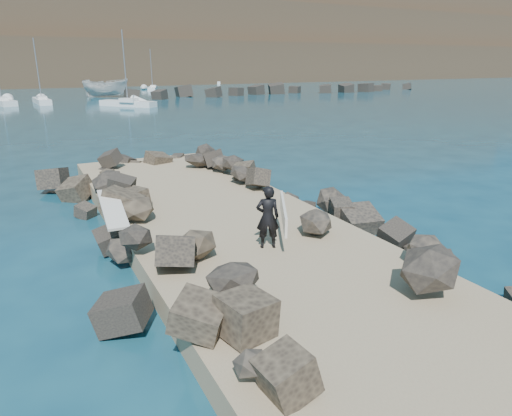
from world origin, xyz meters
name	(u,v)px	position (x,y,z in m)	size (l,w,h in m)	color
ground	(240,249)	(0.00, 0.00, 0.00)	(800.00, 800.00, 0.00)	#0F384C
jetty	(275,266)	(0.00, -2.00, 0.30)	(6.00, 26.00, 0.60)	#8C7759
riprap_left	(150,275)	(-2.90, -1.50, 0.50)	(2.60, 22.00, 1.00)	black
riprap_right	(357,233)	(2.90, -1.50, 0.50)	(2.60, 22.00, 1.00)	black
breakwater_secondary	(291,90)	(35.00, 55.00, 0.60)	(52.00, 4.00, 1.20)	black
headland	(58,26)	(10.00, 160.00, 16.00)	(360.00, 140.00, 32.00)	#2D4919
surfboard_resting	(113,212)	(-3.07, 1.73, 1.04)	(0.57, 2.26, 0.08)	beige
boat_imported	(106,88)	(6.83, 61.28, 1.35)	(2.63, 7.00, 2.70)	silver
surfer_with_board	(270,217)	(0.14, -1.49, 1.40)	(1.26, 1.79, 1.59)	black
sailboat_b	(42,101)	(-2.32, 53.35, 0.35)	(1.97, 6.61, 7.91)	white
sailboat_f	(216,82)	(37.21, 92.55, 0.35)	(2.42, 5.55, 6.72)	white
sailboat_d	(153,88)	(17.26, 74.28, 0.35)	(3.23, 6.11, 7.36)	white
sailboat_c	(128,103)	(6.49, 44.82, 0.35)	(5.82, 6.47, 8.61)	white
sailboat_a	(2,102)	(-6.75, 53.92, 0.35)	(3.44, 7.46, 8.78)	white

